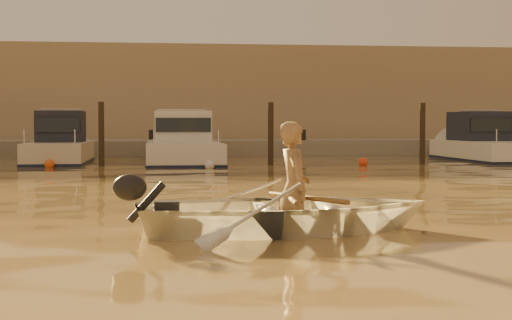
{
  "coord_description": "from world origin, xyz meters",
  "views": [
    {
      "loc": [
        -3.77,
        -10.84,
        1.36
      ],
      "look_at": [
        -2.19,
        1.73,
        0.75
      ],
      "focal_mm": 55.0,
      "sensor_mm": 36.0,
      "label": 1
    }
  ],
  "objects": [
    {
      "name": "ground_plane",
      "position": [
        0.0,
        0.0,
        0.0
      ],
      "size": [
        160.0,
        160.0,
        0.0
      ],
      "primitive_type": "plane",
      "color": "olive",
      "rests_on": "ground"
    },
    {
      "name": "moored_boat_4",
      "position": [
        7.92,
        16.0,
        0.62
      ],
      "size": [
        2.12,
        6.59,
        1.75
      ],
      "primitive_type": null,
      "color": "white",
      "rests_on": "ground_plane"
    },
    {
      "name": "fender_d",
      "position": [
        2.65,
        13.19,
        0.1
      ],
      "size": [
        0.3,
        0.3,
        0.3
      ],
      "primitive_type": "sphere",
      "color": "red",
      "rests_on": "ground_plane"
    },
    {
      "name": "dinghy",
      "position": [
        -2.19,
        -1.27,
        0.26
      ],
      "size": [
        3.9,
        2.92,
        0.77
      ],
      "primitive_type": "imported",
      "rotation": [
        0.0,
        0.0,
        1.65
      ],
      "color": "white",
      "rests_on": "ground_plane"
    },
    {
      "name": "piling_3",
      "position": [
        4.8,
        13.8,
        0.9
      ],
      "size": [
        0.18,
        0.18,
        2.2
      ],
      "primitive_type": "cylinder",
      "color": "#2D2319",
      "rests_on": "ground_plane"
    },
    {
      "name": "fender_c",
      "position": [
        -2.24,
        12.33,
        0.1
      ],
      "size": [
        0.3,
        0.3,
        0.3
      ],
      "primitive_type": "sphere",
      "color": "silver",
      "rests_on": "ground_plane"
    },
    {
      "name": "person",
      "position": [
        -2.09,
        -1.26,
        0.53
      ],
      "size": [
        0.44,
        0.64,
        1.67
      ],
      "primitive_type": "imported",
      "rotation": [
        0.0,
        0.0,
        1.65
      ],
      "color": "#9D744E",
      "rests_on": "dinghy"
    },
    {
      "name": "moored_boat_1",
      "position": [
        -7.04,
        16.0,
        0.62
      ],
      "size": [
        1.89,
        5.74,
        1.75
      ],
      "primitive_type": null,
      "color": "beige",
      "rests_on": "ground_plane"
    },
    {
      "name": "piling_1",
      "position": [
        -5.5,
        13.8,
        0.9
      ],
      "size": [
        0.18,
        0.18,
        2.2
      ],
      "primitive_type": "cylinder",
      "color": "#2D2319",
      "rests_on": "ground_plane"
    },
    {
      "name": "outboard_motor",
      "position": [
        -3.68,
        -1.38,
        0.28
      ],
      "size": [
        0.93,
        0.47,
        0.7
      ],
      "primitive_type": null,
      "rotation": [
        0.0,
        0.0,
        0.08
      ],
      "color": "black",
      "rests_on": "dinghy"
    },
    {
      "name": "piling_2",
      "position": [
        -0.2,
        13.8,
        0.9
      ],
      "size": [
        0.18,
        0.18,
        2.2
      ],
      "primitive_type": "cylinder",
      "color": "#2D2319",
      "rests_on": "ground_plane"
    },
    {
      "name": "moored_boat_2",
      "position": [
        -2.92,
        16.0,
        0.62
      ],
      "size": [
        2.4,
        8.0,
        1.75
      ],
      "primitive_type": null,
      "color": "silver",
      "rests_on": "ground_plane"
    },
    {
      "name": "waterfront_building",
      "position": [
        0.0,
        27.0,
        2.4
      ],
      "size": [
        46.0,
        7.0,
        4.8
      ],
      "primitive_type": "cube",
      "color": "#9E8466",
      "rests_on": "quay"
    },
    {
      "name": "quay",
      "position": [
        0.0,
        21.5,
        0.15
      ],
      "size": [
        52.0,
        4.0,
        1.0
      ],
      "primitive_type": "cube",
      "color": "gray",
      "rests_on": "ground_plane"
    },
    {
      "name": "oar_port",
      "position": [
        -1.94,
        -1.25,
        0.42
      ],
      "size": [
        0.65,
        2.03,
        0.13
      ],
      "primitive_type": "cylinder",
      "rotation": [
        1.54,
        0.0,
        0.29
      ],
      "color": "olive",
      "rests_on": "dinghy"
    },
    {
      "name": "fender_b",
      "position": [
        -7.03,
        13.37,
        0.1
      ],
      "size": [
        0.3,
        0.3,
        0.3
      ],
      "primitive_type": "sphere",
      "color": "#DE541A",
      "rests_on": "ground_plane"
    },
    {
      "name": "oar_starboard",
      "position": [
        -2.14,
        -1.26,
        0.42
      ],
      "size": [
        0.27,
        2.1,
        0.13
      ],
      "primitive_type": "cylinder",
      "rotation": [
        1.54,
        0.0,
        -0.1
      ],
      "color": "brown",
      "rests_on": "dinghy"
    }
  ]
}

